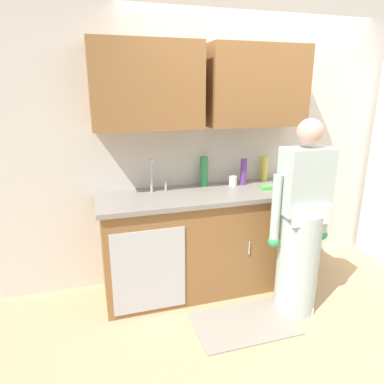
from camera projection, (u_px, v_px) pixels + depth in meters
name	position (u px, v px, depth m)	size (l,w,h in m)	color
ground_plane	(296.00, 318.00, 2.87)	(9.00, 9.00, 0.00)	tan
kitchen_wall_with_uppers	(239.00, 127.00, 3.32)	(4.80, 0.44, 2.70)	beige
counter_cabinet	(207.00, 242.00, 3.23)	(1.90, 0.62, 0.90)	brown
countertop	(207.00, 194.00, 3.09)	(1.96, 0.66, 0.04)	gray
sink	(159.00, 198.00, 2.98)	(0.50, 0.36, 0.35)	#B7BABF
person_at_sink	(300.00, 234.00, 2.81)	(0.55, 0.34, 1.62)	white
floor_mat	(244.00, 324.00, 2.79)	(0.80, 0.50, 0.01)	gray
bottle_cleaner_spray	(204.00, 172.00, 3.24)	(0.08, 0.08, 0.28)	#2D8C4C
bottle_water_short	(264.00, 168.00, 3.45)	(0.07, 0.07, 0.25)	#D8D14C
bottle_soap	(243.00, 172.00, 3.30)	(0.06, 0.06, 0.25)	#66388C
cup_by_sink	(233.00, 181.00, 3.29)	(0.08, 0.08, 0.09)	white
knife_on_counter	(294.00, 191.00, 3.11)	(0.24, 0.02, 0.01)	silver
sponge	(267.00, 188.00, 3.17)	(0.11, 0.07, 0.03)	#4CBF4C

